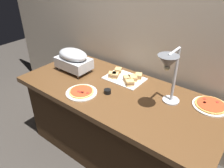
# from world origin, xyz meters

# --- Properties ---
(ground_plane) EXTENTS (8.00, 8.00, 0.00)m
(ground_plane) POSITION_xyz_m (0.00, 0.00, 0.00)
(ground_plane) COLOR #38332D
(back_wall) EXTENTS (4.40, 0.04, 2.40)m
(back_wall) POSITION_xyz_m (0.00, 0.50, 1.20)
(back_wall) COLOR #B7A893
(back_wall) RESTS_ON ground_plane
(buffet_table) EXTENTS (1.90, 0.84, 0.76)m
(buffet_table) POSITION_xyz_m (0.00, 0.00, 0.39)
(buffet_table) COLOR brown
(buffet_table) RESTS_ON ground_plane
(chafing_dish) EXTENTS (0.36, 0.22, 0.24)m
(chafing_dish) POSITION_xyz_m (-0.59, 0.04, 0.90)
(chafing_dish) COLOR #B7BABF
(chafing_dish) RESTS_ON buffet_table
(heat_lamp) EXTENTS (0.15, 0.33, 0.48)m
(heat_lamp) POSITION_xyz_m (0.45, 0.00, 1.13)
(heat_lamp) COLOR #B7BABF
(heat_lamp) RESTS_ON buffet_table
(pizza_plate_front) EXTENTS (0.28, 0.28, 0.03)m
(pizza_plate_front) POSITION_xyz_m (0.74, 0.27, 0.77)
(pizza_plate_front) COLOR white
(pizza_plate_front) RESTS_ON buffet_table
(pizza_plate_center) EXTENTS (0.28, 0.28, 0.03)m
(pizza_plate_center) POSITION_xyz_m (-0.23, -0.23, 0.77)
(pizza_plate_center) COLOR white
(pizza_plate_center) RESTS_ON buffet_table
(sandwich_platter) EXTENTS (0.37, 0.27, 0.06)m
(sandwich_platter) POSITION_xyz_m (-0.07, 0.21, 0.78)
(sandwich_platter) COLOR white
(sandwich_platter) RESTS_ON buffet_table
(sauce_cup_near) EXTENTS (0.06, 0.06, 0.04)m
(sauce_cup_near) POSITION_xyz_m (-0.05, -0.08, 0.78)
(sauce_cup_near) COLOR black
(sauce_cup_near) RESTS_ON buffet_table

